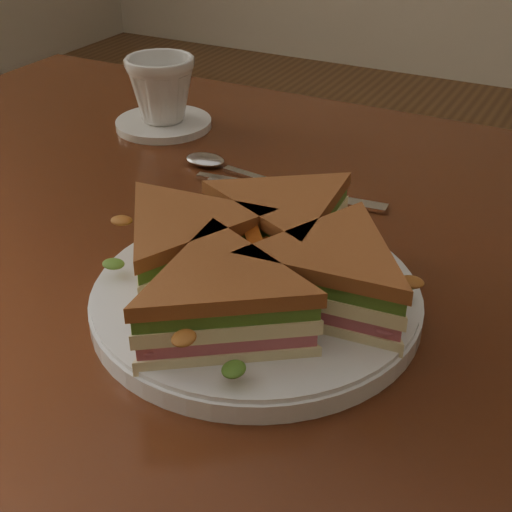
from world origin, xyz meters
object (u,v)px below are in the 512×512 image
Objects in this scene: saucer at (164,124)px; spoon at (221,166)px; sandwich_wedges at (256,261)px; plate at (256,300)px; table at (256,317)px; knife at (282,191)px; coffee_cup at (161,89)px.

spoon is at bearing -30.96° from saucer.
sandwich_wedges is at bearing -45.78° from spoon.
plate is at bearing -116.57° from sandwich_wedges.
plate reaches higher than table.
table is 0.14m from knife.
knife is (0.09, -0.02, -0.00)m from spoon.
saucer is at bearing 134.36° from plate.
plate is at bearing -45.64° from saucer.
saucer is at bearing 134.36° from sandwich_wedges.
saucer is (-0.22, 0.10, 0.00)m from knife.
knife is at bearing 110.32° from sandwich_wedges.
knife is at bearing 110.32° from plate.
plate is 0.92× the size of sandwich_wedges.
spoon is at bearing -46.76° from coffee_cup.
knife is 0.25m from coffee_cup.
plate reaches higher than knife.
coffee_cup is (-0.30, 0.30, 0.01)m from sandwich_wedges.
spoon reaches higher than knife.
coffee_cup is (-0.30, 0.30, 0.04)m from plate.
coffee_cup reaches higher than spoon.
saucer is (-0.24, 0.20, 0.10)m from table.
sandwich_wedges is at bearing -45.64° from saucer.
coffee_cup is at bearing 157.02° from spoon.
sandwich_wedges is 0.22m from knife.
spoon is at bearing 126.24° from plate.
coffee_cup is at bearing 140.76° from table.
plate is 0.43m from saucer.
plate reaches higher than saucer.
coffee_cup is (-0.24, 0.20, 0.15)m from table.
saucer is at bearing 140.76° from table.
saucer is 1.41× the size of coffee_cup.
table is 0.19m from sandwich_wedges.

